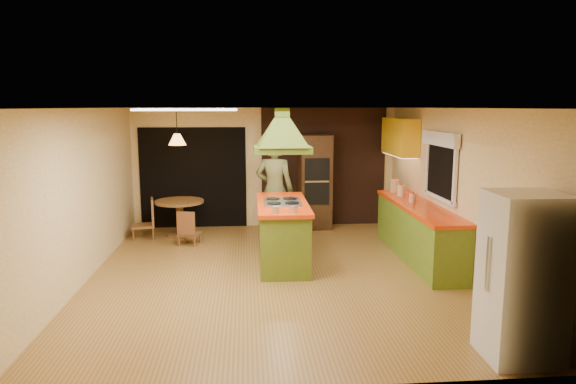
{
  "coord_description": "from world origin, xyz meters",
  "views": [
    {
      "loc": [
        -0.4,
        -7.52,
        2.52
      ],
      "look_at": [
        0.28,
        0.67,
        1.15
      ],
      "focal_mm": 32.0,
      "sensor_mm": 36.0,
      "label": 1
    }
  ],
  "objects": [
    {
      "name": "right_counter",
      "position": [
        2.45,
        0.6,
        0.46
      ],
      "size": [
        0.62,
        3.05,
        0.92
      ],
      "color": "olive",
      "rests_on": "ground"
    },
    {
      "name": "pendant_lamp",
      "position": [
        -1.7,
        2.46,
        1.9
      ],
      "size": [
        0.34,
        0.34,
        0.21
      ],
      "primitive_type": "cone",
      "rotation": [
        0.0,
        0.0,
        -0.02
      ],
      "color": "#FF9E3F",
      "rests_on": "ceiling_plane"
    },
    {
      "name": "window_right",
      "position": [
        2.7,
        0.4,
        1.77
      ],
      "size": [
        0.12,
        1.35,
        1.06
      ],
      "color": "black",
      "rests_on": "room_walls"
    },
    {
      "name": "canister_small",
      "position": [
        2.4,
        0.81,
        0.99
      ],
      "size": [
        0.14,
        0.14,
        0.15
      ],
      "primitive_type": "cylinder",
      "rotation": [
        0.0,
        0.0,
        -0.3
      ],
      "color": "beige",
      "rests_on": "right_counter"
    },
    {
      "name": "room_walls",
      "position": [
        0.0,
        0.0,
        1.25
      ],
      "size": [
        5.5,
        6.5,
        6.5
      ],
      "color": "beige",
      "rests_on": "ground"
    },
    {
      "name": "wall_oven",
      "position": [
        1.03,
        2.95,
        0.97
      ],
      "size": [
        0.66,
        0.61,
        1.95
      ],
      "rotation": [
        0.0,
        0.0,
        0.03
      ],
      "color": "#452B16",
      "rests_on": "ground"
    },
    {
      "name": "canister_large",
      "position": [
        2.4,
        1.86,
        1.04
      ],
      "size": [
        0.17,
        0.17,
        0.24
      ],
      "primitive_type": "cylinder",
      "rotation": [
        0.0,
        0.0,
        -0.03
      ],
      "color": "beige",
      "rests_on": "right_counter"
    },
    {
      "name": "kitchen_island",
      "position": [
        0.18,
        0.57,
        0.51
      ],
      "size": [
        0.83,
        2.02,
        1.01
      ],
      "rotation": [
        0.0,
        0.0,
        -0.01
      ],
      "color": "#5A6D1B",
      "rests_on": "ground"
    },
    {
      "name": "dining_table",
      "position": [
        -1.7,
        2.46,
        0.5
      ],
      "size": [
        0.95,
        0.95,
        0.71
      ],
      "rotation": [
        0.0,
        0.0,
        0.33
      ],
      "color": "brown",
      "rests_on": "ground"
    },
    {
      "name": "ground",
      "position": [
        0.0,
        0.0,
        0.0
      ],
      "size": [
        6.5,
        6.5,
        0.0
      ],
      "primitive_type": "plane",
      "color": "olive",
      "rests_on": "ground"
    },
    {
      "name": "ceiling_plane",
      "position": [
        0.0,
        0.0,
        2.5
      ],
      "size": [
        6.5,
        6.5,
        0.0
      ],
      "primitive_type": "plane",
      "rotation": [
        3.14,
        0.0,
        0.0
      ],
      "color": "silver",
      "rests_on": "room_walls"
    },
    {
      "name": "canister_medium",
      "position": [
        2.4,
        1.45,
        1.02
      ],
      "size": [
        0.18,
        0.18,
        0.19
      ],
      "primitive_type": "cylinder",
      "rotation": [
        0.0,
        0.0,
        -0.38
      ],
      "color": "#F2E3C3",
      "rests_on": "right_counter"
    },
    {
      "name": "chair_left",
      "position": [
        -2.4,
        2.36,
        0.39
      ],
      "size": [
        0.5,
        0.5,
        0.77
      ],
      "primitive_type": null,
      "rotation": [
        0.0,
        0.0,
        -1.38
      ],
      "color": "brown",
      "rests_on": "ground"
    },
    {
      "name": "man",
      "position": [
        0.13,
        1.93,
        0.98
      ],
      "size": [
        0.81,
        0.64,
        1.96
      ],
      "primitive_type": "imported",
      "rotation": [
        0.0,
        0.0,
        2.88
      ],
      "color": "brown",
      "rests_on": "ground"
    },
    {
      "name": "chair_near",
      "position": [
        -1.45,
        1.81,
        0.32
      ],
      "size": [
        0.44,
        0.44,
        0.65
      ],
      "primitive_type": null,
      "rotation": [
        0.0,
        0.0,
        2.87
      ],
      "color": "brown",
      "rests_on": "ground"
    },
    {
      "name": "refrigerator",
      "position": [
        2.33,
        -2.84,
        0.85
      ],
      "size": [
        0.71,
        0.68,
        1.7
      ],
      "primitive_type": "cube",
      "rotation": [
        0.0,
        0.0,
        -0.02
      ],
      "color": "white",
      "rests_on": "ground"
    },
    {
      "name": "brick_panel",
      "position": [
        1.25,
        3.23,
        1.25
      ],
      "size": [
        2.64,
        0.03,
        2.5
      ],
      "primitive_type": "cube",
      "color": "#381E14",
      "rests_on": "ground"
    },
    {
      "name": "nook_opening",
      "position": [
        -1.5,
        3.23,
        1.05
      ],
      "size": [
        2.2,
        0.03,
        2.1
      ],
      "primitive_type": "cube",
      "color": "black",
      "rests_on": "ground"
    },
    {
      "name": "range_hood",
      "position": [
        0.18,
        0.57,
        2.26
      ],
      "size": [
        0.91,
        0.66,
        0.78
      ],
      "rotation": [
        0.0,
        0.0,
        0.01
      ],
      "color": "#4D6419",
      "rests_on": "ceiling_plane"
    },
    {
      "name": "fluor_panel",
      "position": [
        -1.1,
        -1.2,
        2.48
      ],
      "size": [
        1.2,
        0.6,
        0.03
      ],
      "primitive_type": "cube",
      "color": "white",
      "rests_on": "ceiling_plane"
    },
    {
      "name": "upper_cabinets",
      "position": [
        2.57,
        2.2,
        1.95
      ],
      "size": [
        0.34,
        1.4,
        0.7
      ],
      "primitive_type": "cube",
      "color": "yellow",
      "rests_on": "room_walls"
    }
  ]
}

